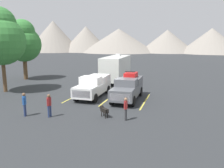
% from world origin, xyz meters
% --- Properties ---
extents(ground_plane, '(240.00, 240.00, 0.00)m').
position_xyz_m(ground_plane, '(0.00, 0.00, 0.00)').
color(ground_plane, '#2D3033').
extents(pickup_truck_a, '(2.12, 5.49, 2.07)m').
position_xyz_m(pickup_truck_a, '(-1.65, 0.15, 1.08)').
color(pickup_truck_a, white).
rests_on(pickup_truck_a, ground).
extents(pickup_truck_b, '(2.15, 5.65, 2.50)m').
position_xyz_m(pickup_truck_b, '(1.75, 0.14, 1.14)').
color(pickup_truck_b, '#595B60').
rests_on(pickup_truck_b, ground).
extents(lot_stripe_a, '(0.12, 5.50, 0.01)m').
position_xyz_m(lot_stripe_a, '(-3.42, -0.14, 0.00)').
color(lot_stripe_a, gold).
rests_on(lot_stripe_a, ground).
extents(lot_stripe_b, '(0.12, 5.50, 0.01)m').
position_xyz_m(lot_stripe_b, '(0.00, -0.14, 0.00)').
color(lot_stripe_b, gold).
rests_on(lot_stripe_b, ground).
extents(lot_stripe_c, '(0.12, 5.50, 0.01)m').
position_xyz_m(lot_stripe_c, '(3.42, -0.14, 0.00)').
color(lot_stripe_c, gold).
rests_on(lot_stripe_c, ground).
extents(camper_trailer_a, '(2.86, 9.23, 3.64)m').
position_xyz_m(camper_trailer_a, '(-1.77, 8.48, 1.93)').
color(camper_trailer_a, silver).
rests_on(camper_trailer_a, ground).
extents(person_a, '(0.26, 0.35, 1.65)m').
position_xyz_m(person_a, '(-2.39, -6.31, 0.95)').
color(person_a, navy).
rests_on(person_a, ground).
extents(person_b, '(0.27, 0.36, 1.70)m').
position_xyz_m(person_b, '(-4.18, -6.65, 0.98)').
color(person_b, navy).
rests_on(person_b, ground).
extents(person_c, '(0.22, 0.35, 1.58)m').
position_xyz_m(person_c, '(2.89, -5.39, 0.91)').
color(person_c, '#3F3F42').
rests_on(person_c, ground).
extents(dog, '(0.84, 0.75, 0.77)m').
position_xyz_m(dog, '(1.22, -5.12, 0.52)').
color(dog, black).
rests_on(dog, ground).
extents(tree_a, '(4.93, 4.93, 8.75)m').
position_xyz_m(tree_a, '(-11.46, -0.62, 5.73)').
color(tree_a, brown).
rests_on(tree_a, ground).
extents(tree_b, '(4.79, 4.79, 8.26)m').
position_xyz_m(tree_b, '(-14.56, 6.65, 5.30)').
color(tree_b, brown).
rests_on(tree_b, ground).
extents(mountain_ridge, '(152.80, 43.61, 16.23)m').
position_xyz_m(mountain_ridge, '(1.91, 91.24, 6.31)').
color(mountain_ridge, gray).
rests_on(mountain_ridge, ground).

